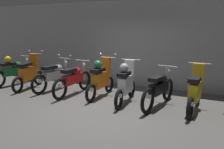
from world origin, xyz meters
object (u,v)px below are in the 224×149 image
(motorbike_slot_1, at_px, (29,73))
(motorbike_slot_4, at_px, (101,79))
(motorbike_slot_2, at_px, (55,75))
(motorbike_slot_3, at_px, (74,79))
(motorbike_slot_6, at_px, (159,88))
(motorbike_slot_7, at_px, (195,91))
(motorbike_slot_0, at_px, (14,71))
(motorbike_slot_5, at_px, (126,83))

(motorbike_slot_1, xyz_separation_m, motorbike_slot_4, (2.70, 0.18, 0.04))
(motorbike_slot_2, relative_size, motorbike_slot_3, 1.00)
(motorbike_slot_4, height_order, motorbike_slot_6, motorbike_slot_4)
(motorbike_slot_6, height_order, motorbike_slot_7, motorbike_slot_7)
(motorbike_slot_2, bearing_deg, motorbike_slot_1, -165.61)
(motorbike_slot_1, distance_m, motorbike_slot_4, 2.71)
(motorbike_slot_3, height_order, motorbike_slot_4, motorbike_slot_4)
(motorbike_slot_3, bearing_deg, motorbike_slot_4, 8.68)
(motorbike_slot_1, height_order, motorbike_slot_6, motorbike_slot_1)
(motorbike_slot_0, relative_size, motorbike_slot_2, 1.00)
(motorbike_slot_4, relative_size, motorbike_slot_7, 1.00)
(motorbike_slot_4, relative_size, motorbike_slot_6, 0.87)
(motorbike_slot_0, xyz_separation_m, motorbike_slot_2, (1.80, 0.09, -0.03))
(motorbike_slot_1, height_order, motorbike_slot_4, same)
(motorbike_slot_4, bearing_deg, motorbike_slot_0, -179.41)
(motorbike_slot_7, bearing_deg, motorbike_slot_0, 179.47)
(motorbike_slot_7, bearing_deg, motorbike_slot_1, -179.08)
(motorbike_slot_2, relative_size, motorbike_slot_6, 1.01)
(motorbike_slot_1, xyz_separation_m, motorbike_slot_3, (1.81, 0.05, -0.04))
(motorbike_slot_1, relative_size, motorbike_slot_6, 0.86)
(motorbike_slot_0, distance_m, motorbike_slot_5, 4.50)
(motorbike_slot_2, relative_size, motorbike_slot_7, 1.16)
(motorbike_slot_6, bearing_deg, motorbike_slot_0, 179.25)
(motorbike_slot_5, bearing_deg, motorbike_slot_0, 177.83)
(motorbike_slot_5, bearing_deg, motorbike_slot_4, 166.97)
(motorbike_slot_2, xyz_separation_m, motorbike_slot_7, (4.50, -0.15, 0.03))
(motorbike_slot_4, bearing_deg, motorbike_slot_1, -176.14)
(motorbike_slot_6, bearing_deg, motorbike_slot_5, -173.71)
(motorbike_slot_4, xyz_separation_m, motorbike_slot_6, (1.80, -0.11, -0.08))
(motorbike_slot_0, xyz_separation_m, motorbike_slot_3, (2.70, -0.10, -0.04))
(motorbike_slot_0, distance_m, motorbike_slot_7, 6.30)
(motorbike_slot_4, distance_m, motorbike_slot_7, 2.70)
(motorbike_slot_0, bearing_deg, motorbike_slot_3, -2.13)
(motorbike_slot_3, bearing_deg, motorbike_slot_6, 0.62)
(motorbike_slot_2, bearing_deg, motorbike_slot_4, -1.61)
(motorbike_slot_1, xyz_separation_m, motorbike_slot_5, (3.60, -0.03, 0.04))
(motorbike_slot_5, bearing_deg, motorbike_slot_2, 174.52)
(motorbike_slot_2, height_order, motorbike_slot_7, motorbike_slot_7)
(motorbike_slot_6, distance_m, motorbike_slot_7, 0.90)
(motorbike_slot_1, bearing_deg, motorbike_slot_7, 0.92)
(motorbike_slot_2, height_order, motorbike_slot_4, motorbike_slot_4)
(motorbike_slot_4, distance_m, motorbike_slot_6, 1.81)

